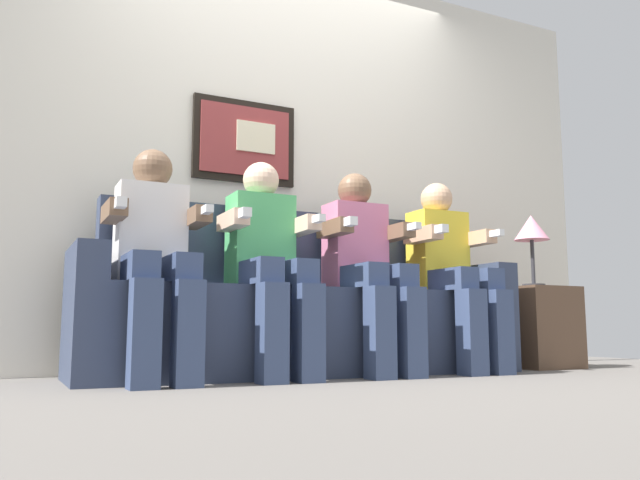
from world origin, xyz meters
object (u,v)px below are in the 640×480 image
(person_right_center, at_px, (366,261))
(side_table_right, at_px, (538,327))
(couch, at_px, (305,316))
(person_left_center, at_px, (269,256))
(table_lamp, at_px, (531,231))
(person_leftmost, at_px, (155,250))
(person_rightmost, at_px, (451,265))

(person_right_center, bearing_deg, side_table_right, 2.78)
(couch, xyz_separation_m, person_left_center, (-0.28, -0.17, 0.29))
(table_lamp, bearing_deg, side_table_right, -9.11)
(person_left_center, height_order, side_table_right, person_left_center)
(person_leftmost, height_order, table_lamp, person_leftmost)
(person_left_center, height_order, person_rightmost, same)
(couch, relative_size, side_table_right, 4.80)
(person_left_center, bearing_deg, person_right_center, 0.00)
(person_leftmost, bearing_deg, person_left_center, 0.00)
(person_right_center, distance_m, side_table_right, 1.32)
(couch, height_order, table_lamp, table_lamp)
(person_left_center, distance_m, person_right_center, 0.56)
(couch, distance_m, table_lamp, 1.63)
(person_right_center, height_order, person_rightmost, same)
(person_right_center, bearing_deg, person_rightmost, 0.00)
(person_rightmost, height_order, side_table_right, person_rightmost)
(couch, height_order, person_right_center, person_right_center)
(person_leftmost, distance_m, person_rightmost, 1.69)
(person_rightmost, xyz_separation_m, side_table_right, (0.71, 0.06, -0.36))
(person_left_center, bearing_deg, couch, 30.93)
(person_right_center, xyz_separation_m, person_rightmost, (0.56, 0.00, 0.00))
(person_right_center, height_order, table_lamp, person_right_center)
(couch, bearing_deg, person_right_center, -30.94)
(couch, xyz_separation_m, side_table_right, (1.55, -0.11, -0.06))
(couch, relative_size, table_lamp, 5.22)
(person_right_center, distance_m, person_rightmost, 0.56)
(person_right_center, xyz_separation_m, side_table_right, (1.27, 0.06, -0.36))
(person_left_center, bearing_deg, person_rightmost, 0.00)
(couch, bearing_deg, table_lamp, -3.92)
(person_leftmost, height_order, person_left_center, same)
(person_left_center, relative_size, person_rightmost, 1.00)
(person_leftmost, distance_m, side_table_right, 2.42)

